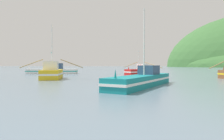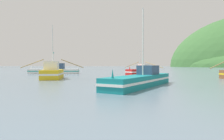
{
  "view_description": "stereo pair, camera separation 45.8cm",
  "coord_description": "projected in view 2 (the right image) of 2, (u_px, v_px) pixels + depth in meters",
  "views": [
    {
      "loc": [
        3.85,
        0.43,
        2.11
      ],
      "look_at": [
        1.02,
        28.24,
        1.4
      ],
      "focal_mm": 33.25,
      "sensor_mm": 36.0,
      "label": 1
    },
    {
      "loc": [
        4.31,
        0.48,
        2.11
      ],
      "look_at": [
        1.02,
        28.24,
        1.4
      ],
      "focal_mm": 33.25,
      "sensor_mm": 36.0,
      "label": 2
    }
  ],
  "objects": [
    {
      "name": "fishing_boat_yellow",
      "position": [
        52.0,
        73.0,
        30.65
      ],
      "size": [
        8.92,
        6.75,
        8.06
      ],
      "rotation": [
        0.0,
        0.0,
        1.81
      ],
      "color": "gold",
      "rests_on": "ground"
    },
    {
      "name": "fishing_boat_red",
      "position": [
        142.0,
        71.0,
        42.53
      ],
      "size": [
        7.53,
        9.32,
        4.95
      ],
      "rotation": [
        0.0,
        0.0,
        3.82
      ],
      "color": "red",
      "rests_on": "ground"
    },
    {
      "name": "fishing_boat_teal",
      "position": [
        141.0,
        80.0,
        20.24
      ],
      "size": [
        6.86,
        11.95,
        7.69
      ],
      "rotation": [
        0.0,
        0.0,
        4.31
      ],
      "color": "#147F84",
      "rests_on": "ground"
    },
    {
      "name": "fishing_boat_white",
      "position": [
        55.0,
        71.0,
        48.27
      ],
      "size": [
        11.76,
        3.54,
        4.99
      ],
      "rotation": [
        0.0,
        0.0,
        3.26
      ],
      "color": "white",
      "rests_on": "ground"
    }
  ]
}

